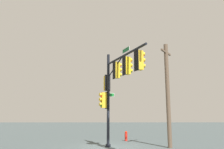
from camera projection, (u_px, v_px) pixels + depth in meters
ground_plane at (108, 147)px, 15.79m from camera, size 120.00×120.00×0.00m
signal_pole_assembly at (116, 81)px, 15.28m from camera, size 5.59×2.78×6.69m
utility_pole at (168, 92)px, 16.08m from camera, size 1.56×1.11×7.35m
fire_hydrant at (126, 136)px, 19.69m from camera, size 0.33×0.24×0.83m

